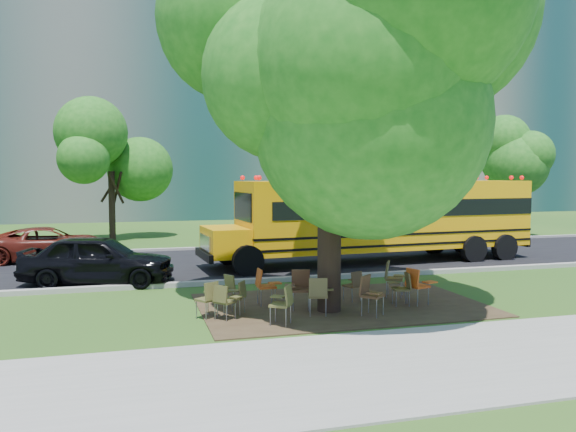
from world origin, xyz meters
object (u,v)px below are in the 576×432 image
object	(u,v)px
chair_8	(238,294)
chair_10	(264,283)
school_bus	(385,215)
chair_6	(403,285)
chair_4	(319,292)
chair_7	(417,283)
main_tree	(330,80)
black_car	(98,260)
chair_0	(209,296)
chair_12	(392,275)
chair_2	(283,301)
chair_11	(354,283)
chair_1	(225,299)
chair_3	(300,285)
chair_5	(370,291)
bg_car_red	(49,244)
chair_9	(225,287)

from	to	relation	value
chair_8	chair_10	bearing A→B (deg)	-17.55
school_bus	chair_6	xyz separation A→B (m)	(-2.70, -6.79, -1.25)
chair_4	chair_7	world-z (taller)	chair_7
main_tree	black_car	bearing A→B (deg)	137.45
school_bus	chair_6	world-z (taller)	school_bus
chair_0	chair_12	xyz separation A→B (m)	(5.01, 0.97, 0.07)
chair_2	chair_11	size ratio (longest dim) A/B	1.12
chair_1	chair_3	world-z (taller)	chair_3
main_tree	chair_5	bearing A→B (deg)	-42.49
chair_3	chair_5	bearing A→B (deg)	157.28
chair_4	bg_car_red	size ratio (longest dim) A/B	0.20
chair_8	chair_1	bearing A→B (deg)	172.86
chair_9	chair_11	xyz separation A→B (m)	(3.28, -0.36, 0.01)
chair_1	chair_0	bearing A→B (deg)	-176.01
chair_0	chair_8	xyz separation A→B (m)	(0.70, 0.21, -0.04)
chair_1	chair_9	bearing A→B (deg)	127.33
main_tree	chair_9	bearing A→B (deg)	152.27
main_tree	bg_car_red	xyz separation A→B (m)	(-7.57, 10.52, -4.80)
chair_1	chair_10	world-z (taller)	chair_10
chair_9	chair_10	world-z (taller)	chair_10
chair_11	chair_12	distance (m)	1.20
chair_0	chair_8	size ratio (longest dim) A/B	1.08
chair_4	chair_7	distance (m)	2.73
school_bus	chair_2	size ratio (longest dim) A/B	14.17
chair_3	chair_4	world-z (taller)	chair_3
chair_2	chair_9	bearing A→B (deg)	55.60
school_bus	chair_6	size ratio (longest dim) A/B	15.07
chair_3	chair_10	distance (m)	0.96
chair_3	chair_12	world-z (taller)	chair_3
chair_5	chair_10	distance (m)	2.69
chair_1	chair_8	size ratio (longest dim) A/B	1.03
chair_1	chair_3	bearing A→B (deg)	63.85
main_tree	chair_3	distance (m)	4.91
school_bus	chair_2	xyz separation A→B (m)	(-6.05, -7.79, -1.22)
chair_7	chair_9	world-z (taller)	chair_7
main_tree	black_car	distance (m)	8.82
chair_10	chair_7	bearing A→B (deg)	74.11
chair_11	chair_2	bearing A→B (deg)	-167.66
chair_9	chair_10	distance (m)	0.97
chair_2	chair_12	size ratio (longest dim) A/B	0.93
chair_4	bg_car_red	xyz separation A→B (m)	(-7.20, 10.88, 0.09)
school_bus	chair_0	xyz separation A→B (m)	(-7.51, -6.76, -1.24)
chair_8	black_car	size ratio (longest dim) A/B	0.18
chair_7	chair_10	size ratio (longest dim) A/B	1.01
chair_0	chair_7	distance (m)	5.17
chair_3	chair_7	size ratio (longest dim) A/B	1.03
chair_1	school_bus	bearing A→B (deg)	91.66
chair_2	chair_11	bearing A→B (deg)	-20.55
chair_11	bg_car_red	bearing A→B (deg)	106.91
chair_0	chair_12	size ratio (longest dim) A/B	0.89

